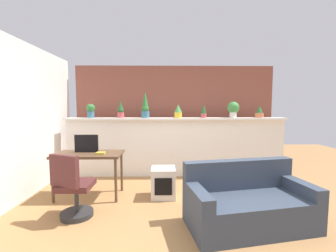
{
  "coord_description": "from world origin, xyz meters",
  "views": [
    {
      "loc": [
        -0.26,
        -2.91,
        1.53
      ],
      "look_at": [
        -0.19,
        1.11,
        1.18
      ],
      "focal_mm": 24.1,
      "sensor_mm": 36.0,
      "label": 1
    }
  ],
  "objects_px": {
    "potted_plant_0": "(91,110)",
    "desk": "(89,158)",
    "potted_plant_3": "(178,111)",
    "potted_plant_6": "(259,112)",
    "potted_plant_1": "(121,110)",
    "couch": "(248,204)",
    "potted_plant_2": "(145,106)",
    "potted_plant_4": "(204,111)",
    "tv_monitor": "(86,143)",
    "potted_plant_5": "(233,109)",
    "office_chair": "(73,191)",
    "book_on_desk": "(101,153)",
    "side_cube_shelf": "(163,183)"
  },
  "relations": [
    {
      "from": "potted_plant_3",
      "to": "side_cube_shelf",
      "type": "xyz_separation_m",
      "value": [
        -0.32,
        -1.15,
        -1.18
      ]
    },
    {
      "from": "potted_plant_6",
      "to": "tv_monitor",
      "type": "relative_size",
      "value": 0.69
    },
    {
      "from": "potted_plant_5",
      "to": "potted_plant_6",
      "type": "distance_m",
      "value": 0.59
    },
    {
      "from": "potted_plant_4",
      "to": "potted_plant_5",
      "type": "bearing_deg",
      "value": 3.67
    },
    {
      "from": "potted_plant_2",
      "to": "potted_plant_5",
      "type": "bearing_deg",
      "value": 0.6
    },
    {
      "from": "potted_plant_0",
      "to": "desk",
      "type": "bearing_deg",
      "value": -74.77
    },
    {
      "from": "potted_plant_2",
      "to": "couch",
      "type": "bearing_deg",
      "value": -54.59
    },
    {
      "from": "potted_plant_0",
      "to": "potted_plant_6",
      "type": "relative_size",
      "value": 1.1
    },
    {
      "from": "tv_monitor",
      "to": "office_chair",
      "type": "xyz_separation_m",
      "value": [
        0.09,
        -0.85,
        -0.51
      ]
    },
    {
      "from": "tv_monitor",
      "to": "side_cube_shelf",
      "type": "relative_size",
      "value": 0.79
    },
    {
      "from": "potted_plant_2",
      "to": "couch",
      "type": "distance_m",
      "value": 2.84
    },
    {
      "from": "potted_plant_0",
      "to": "potted_plant_4",
      "type": "bearing_deg",
      "value": -0.93
    },
    {
      "from": "couch",
      "to": "potted_plant_0",
      "type": "bearing_deg",
      "value": 141.66
    },
    {
      "from": "potted_plant_2",
      "to": "desk",
      "type": "height_order",
      "value": "potted_plant_2"
    },
    {
      "from": "office_chair",
      "to": "potted_plant_3",
      "type": "bearing_deg",
      "value": 50.29
    },
    {
      "from": "potted_plant_2",
      "to": "side_cube_shelf",
      "type": "relative_size",
      "value": 1.13
    },
    {
      "from": "side_cube_shelf",
      "to": "couch",
      "type": "relative_size",
      "value": 0.3
    },
    {
      "from": "tv_monitor",
      "to": "potted_plant_2",
      "type": "bearing_deg",
      "value": 47.67
    },
    {
      "from": "potted_plant_0",
      "to": "potted_plant_1",
      "type": "relative_size",
      "value": 0.79
    },
    {
      "from": "office_chair",
      "to": "potted_plant_0",
      "type": "bearing_deg",
      "value": 100.06
    },
    {
      "from": "potted_plant_5",
      "to": "potted_plant_2",
      "type": "bearing_deg",
      "value": -179.4
    },
    {
      "from": "potted_plant_3",
      "to": "office_chair",
      "type": "relative_size",
      "value": 0.32
    },
    {
      "from": "potted_plant_3",
      "to": "potted_plant_4",
      "type": "relative_size",
      "value": 0.96
    },
    {
      "from": "potted_plant_6",
      "to": "tv_monitor",
      "type": "distance_m",
      "value": 3.62
    },
    {
      "from": "tv_monitor",
      "to": "book_on_desk",
      "type": "distance_m",
      "value": 0.37
    },
    {
      "from": "potted_plant_4",
      "to": "potted_plant_6",
      "type": "relative_size",
      "value": 1.1
    },
    {
      "from": "potted_plant_2",
      "to": "potted_plant_0",
      "type": "bearing_deg",
      "value": 179.15
    },
    {
      "from": "potted_plant_2",
      "to": "tv_monitor",
      "type": "height_order",
      "value": "potted_plant_2"
    },
    {
      "from": "side_cube_shelf",
      "to": "couch",
      "type": "height_order",
      "value": "couch"
    },
    {
      "from": "potted_plant_2",
      "to": "potted_plant_4",
      "type": "bearing_deg",
      "value": -1.0
    },
    {
      "from": "potted_plant_4",
      "to": "office_chair",
      "type": "height_order",
      "value": "potted_plant_4"
    },
    {
      "from": "potted_plant_1",
      "to": "couch",
      "type": "xyz_separation_m",
      "value": [
        2.01,
        -2.11,
        -1.17
      ]
    },
    {
      "from": "potted_plant_2",
      "to": "potted_plant_3",
      "type": "height_order",
      "value": "potted_plant_2"
    },
    {
      "from": "potted_plant_6",
      "to": "desk",
      "type": "xyz_separation_m",
      "value": [
        -3.36,
        -1.14,
        -0.74
      ]
    },
    {
      "from": "potted_plant_5",
      "to": "office_chair",
      "type": "height_order",
      "value": "potted_plant_5"
    },
    {
      "from": "tv_monitor",
      "to": "couch",
      "type": "bearing_deg",
      "value": -23.79
    },
    {
      "from": "side_cube_shelf",
      "to": "desk",
      "type": "bearing_deg",
      "value": 177.61
    },
    {
      "from": "potted_plant_1",
      "to": "potted_plant_5",
      "type": "relative_size",
      "value": 1.09
    },
    {
      "from": "potted_plant_1",
      "to": "potted_plant_5",
      "type": "bearing_deg",
      "value": -0.32
    },
    {
      "from": "potted_plant_0",
      "to": "couch",
      "type": "bearing_deg",
      "value": -38.34
    },
    {
      "from": "potted_plant_0",
      "to": "potted_plant_4",
      "type": "distance_m",
      "value": 2.43
    },
    {
      "from": "potted_plant_0",
      "to": "potted_plant_5",
      "type": "bearing_deg",
      "value": 0.05
    },
    {
      "from": "office_chair",
      "to": "potted_plant_5",
      "type": "bearing_deg",
      "value": 34.44
    },
    {
      "from": "office_chair",
      "to": "book_on_desk",
      "type": "relative_size",
      "value": 6.44
    },
    {
      "from": "potted_plant_1",
      "to": "tv_monitor",
      "type": "distance_m",
      "value": 1.25
    },
    {
      "from": "potted_plant_1",
      "to": "potted_plant_2",
      "type": "bearing_deg",
      "value": -3.59
    },
    {
      "from": "potted_plant_0",
      "to": "potted_plant_6",
      "type": "xyz_separation_m",
      "value": [
        3.67,
        0.03,
        -0.05
      ]
    },
    {
      "from": "potted_plant_1",
      "to": "book_on_desk",
      "type": "distance_m",
      "value": 1.42
    },
    {
      "from": "potted_plant_3",
      "to": "potted_plant_6",
      "type": "height_order",
      "value": "potted_plant_3"
    },
    {
      "from": "potted_plant_3",
      "to": "desk",
      "type": "distance_m",
      "value": 2.07
    }
  ]
}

